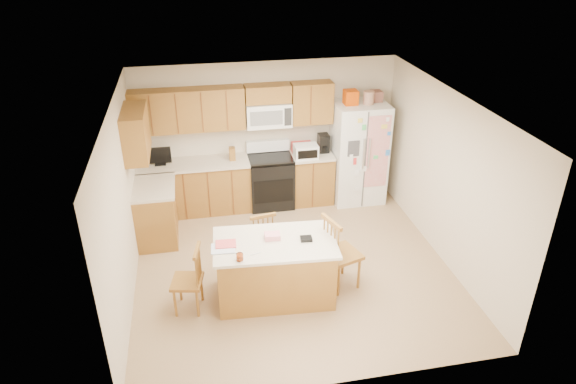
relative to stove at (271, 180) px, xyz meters
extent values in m
plane|color=tan|center=(0.00, -1.94, -0.47)|extent=(4.50, 4.50, 0.00)
cube|color=beige|center=(0.00, 0.31, 0.78)|extent=(4.50, 0.10, 2.50)
cube|color=beige|center=(0.00, -4.19, 0.78)|extent=(4.50, 0.10, 2.50)
cube|color=beige|center=(-2.25, -1.94, 0.78)|extent=(0.10, 4.50, 2.50)
cube|color=beige|center=(2.25, -1.94, 0.78)|extent=(0.10, 4.50, 2.50)
cube|color=white|center=(0.00, -1.94, 2.03)|extent=(4.50, 4.50, 0.04)
cube|color=olive|center=(-1.31, 0.01, -0.03)|extent=(1.87, 0.60, 0.88)
cube|color=olive|center=(0.74, 0.01, -0.03)|extent=(0.72, 0.60, 0.88)
cube|color=olive|center=(-1.95, -0.76, -0.03)|extent=(0.60, 0.95, 0.88)
cube|color=beige|center=(-1.31, 0.00, 0.43)|extent=(1.87, 0.64, 0.04)
cube|color=beige|center=(0.74, 0.00, 0.43)|extent=(0.72, 0.64, 0.04)
cube|color=beige|center=(-1.94, -0.76, 0.43)|extent=(0.64, 0.95, 0.04)
cube|color=olive|center=(-1.32, 0.15, 1.33)|extent=(1.85, 0.33, 0.70)
cube|color=olive|center=(0.75, 0.15, 1.33)|extent=(0.70, 0.33, 0.70)
cube|color=olive|center=(0.00, 0.15, 1.53)|extent=(0.76, 0.33, 0.29)
cube|color=olive|center=(-2.08, -0.76, 1.33)|extent=(0.33, 0.95, 0.70)
cube|color=brown|center=(-1.90, -0.02, 1.33)|extent=(0.02, 0.01, 0.66)
cube|color=brown|center=(-1.90, -0.29, -0.03)|extent=(0.02, 0.01, 0.84)
cube|color=brown|center=(-1.50, -0.02, 1.33)|extent=(0.02, 0.01, 0.66)
cube|color=brown|center=(-1.50, -0.29, -0.03)|extent=(0.02, 0.01, 0.84)
cube|color=brown|center=(-1.10, -0.02, 1.33)|extent=(0.02, 0.01, 0.66)
cube|color=brown|center=(-1.10, -0.29, -0.03)|extent=(0.02, 0.01, 0.84)
cube|color=brown|center=(-0.70, -0.02, 1.33)|extent=(0.01, 0.01, 0.66)
cube|color=brown|center=(-0.70, -0.29, -0.03)|extent=(0.01, 0.01, 0.84)
cube|color=brown|center=(0.70, -0.02, 1.33)|extent=(0.01, 0.01, 0.66)
cube|color=brown|center=(0.70, -0.29, -0.03)|extent=(0.01, 0.01, 0.84)
cube|color=white|center=(0.00, 0.12, 1.18)|extent=(0.76, 0.38, 0.40)
cube|color=slate|center=(-0.06, -0.07, 1.18)|extent=(0.54, 0.01, 0.24)
cube|color=#262626|center=(0.30, -0.07, 1.18)|extent=(0.12, 0.01, 0.30)
cube|color=olive|center=(-0.65, 0.01, 0.56)|extent=(0.10, 0.14, 0.22)
cube|color=black|center=(-1.85, 0.03, 0.46)|extent=(0.18, 0.12, 0.02)
cube|color=black|center=(-1.85, 0.03, 0.62)|extent=(0.38, 0.03, 0.28)
cube|color=red|center=(0.58, 0.09, 0.54)|extent=(0.35, 0.22, 0.18)
cube|color=white|center=(0.60, -0.14, 0.56)|extent=(0.40, 0.28, 0.23)
cube|color=black|center=(0.60, -0.28, 0.56)|extent=(0.34, 0.01, 0.15)
cube|color=black|center=(0.96, 0.06, 0.61)|extent=(0.18, 0.22, 0.32)
cylinder|color=black|center=(0.96, -0.01, 0.54)|extent=(0.12, 0.12, 0.12)
cube|color=black|center=(0.00, -0.01, -0.03)|extent=(0.76, 0.64, 0.88)
cube|color=black|center=(0.00, -0.33, -0.05)|extent=(0.68, 0.01, 0.42)
cube|color=black|center=(0.00, -0.01, 0.43)|extent=(0.76, 0.64, 0.03)
cube|color=white|center=(0.00, 0.25, 0.56)|extent=(0.76, 0.10, 0.20)
cube|color=white|center=(1.57, -0.06, 0.43)|extent=(0.90, 0.75, 1.80)
cube|color=#4C4C4C|center=(1.57, -0.44, 0.43)|extent=(0.02, 0.01, 1.75)
cube|color=silver|center=(1.52, -0.47, 0.58)|extent=(0.02, 0.03, 0.55)
cube|color=silver|center=(1.62, -0.47, 0.58)|extent=(0.02, 0.03, 0.55)
cube|color=#3F3F44|center=(1.35, -0.44, 0.68)|extent=(0.20, 0.01, 0.28)
cube|color=#D84C59|center=(1.77, -0.44, 0.58)|extent=(0.42, 0.01, 1.30)
cube|color=#CD4200|center=(1.37, -0.06, 1.45)|extent=(0.22, 0.22, 0.24)
cylinder|color=#AB7B62|center=(1.67, -0.11, 1.44)|extent=(0.18, 0.18, 0.22)
cube|color=brown|center=(1.85, 0.02, 1.42)|extent=(0.18, 0.20, 0.18)
cube|color=olive|center=(-0.36, -2.56, -0.06)|extent=(1.55, 0.94, 0.82)
cube|color=beige|center=(-0.36, -2.56, 0.37)|extent=(1.64, 1.03, 0.04)
cylinder|color=#CD4200|center=(-0.84, -2.88, 0.42)|extent=(0.08, 0.08, 0.06)
cylinder|color=white|center=(-0.84, -2.88, 0.43)|extent=(0.09, 0.09, 0.09)
cube|color=pink|center=(-0.38, -2.48, 0.42)|extent=(0.21, 0.16, 0.07)
cube|color=black|center=(0.05, -2.60, 0.41)|extent=(0.16, 0.13, 0.04)
cube|color=white|center=(-1.02, -2.61, 0.40)|extent=(0.32, 0.26, 0.01)
cube|color=#D84C4C|center=(-0.98, -2.53, 0.41)|extent=(0.27, 0.22, 0.01)
cylinder|color=white|center=(-0.64, -2.79, 0.40)|extent=(0.14, 0.04, 0.01)
cube|color=olive|center=(-1.51, -2.60, -0.05)|extent=(0.45, 0.47, 0.04)
cylinder|color=olive|center=(-1.62, -2.42, -0.27)|extent=(0.03, 0.03, 0.41)
cylinder|color=olive|center=(-1.68, -2.73, -0.27)|extent=(0.03, 0.03, 0.41)
cylinder|color=olive|center=(-1.34, -2.47, -0.27)|extent=(0.03, 0.03, 0.41)
cylinder|color=olive|center=(-1.40, -2.79, -0.27)|extent=(0.03, 0.03, 0.41)
cylinder|color=olive|center=(-1.32, -2.50, 0.20)|extent=(0.02, 0.02, 0.46)
cylinder|color=olive|center=(-1.34, -2.57, 0.20)|extent=(0.02, 0.02, 0.46)
cylinder|color=olive|center=(-1.35, -2.64, 0.20)|extent=(0.02, 0.02, 0.46)
cylinder|color=olive|center=(-1.37, -2.71, 0.20)|extent=(0.02, 0.02, 0.46)
cylinder|color=olive|center=(-1.38, -2.78, 0.20)|extent=(0.02, 0.02, 0.46)
cube|color=olive|center=(-1.35, -2.64, 0.43)|extent=(0.11, 0.38, 0.05)
cube|color=olive|center=(-0.45, -1.79, -0.05)|extent=(0.45, 0.44, 0.04)
cylinder|color=olive|center=(-0.31, -1.62, -0.27)|extent=(0.03, 0.03, 0.40)
cylinder|color=olive|center=(-0.63, -1.67, -0.27)|extent=(0.03, 0.03, 0.40)
cylinder|color=olive|center=(-0.27, -1.90, -0.27)|extent=(0.03, 0.03, 0.40)
cylinder|color=olive|center=(-0.58, -1.95, -0.27)|extent=(0.03, 0.03, 0.40)
cylinder|color=olive|center=(-0.28, -1.92, 0.19)|extent=(0.02, 0.02, 0.45)
cylinder|color=olive|center=(-0.35, -1.93, 0.19)|extent=(0.02, 0.02, 0.45)
cylinder|color=olive|center=(-0.42, -1.94, 0.19)|extent=(0.02, 0.02, 0.45)
cylinder|color=olive|center=(-0.49, -1.95, 0.19)|extent=(0.02, 0.02, 0.45)
cylinder|color=olive|center=(-0.56, -1.97, 0.19)|extent=(0.02, 0.02, 0.45)
cube|color=olive|center=(-0.42, -1.94, 0.42)|extent=(0.38, 0.10, 0.05)
cube|color=olive|center=(0.57, -2.49, 0.03)|extent=(0.57, 0.59, 0.05)
cylinder|color=olive|center=(0.79, -2.62, -0.23)|extent=(0.04, 0.04, 0.48)
cylinder|color=olive|center=(0.67, -2.26, -0.23)|extent=(0.04, 0.04, 0.48)
cylinder|color=olive|center=(0.47, -2.73, -0.23)|extent=(0.04, 0.04, 0.48)
cylinder|color=olive|center=(0.35, -2.37, -0.23)|extent=(0.04, 0.04, 0.48)
cylinder|color=olive|center=(0.44, -2.71, 0.32)|extent=(0.02, 0.02, 0.54)
cylinder|color=olive|center=(0.42, -2.63, 0.32)|extent=(0.02, 0.02, 0.54)
cylinder|color=olive|center=(0.39, -2.55, 0.32)|extent=(0.02, 0.02, 0.54)
cylinder|color=olive|center=(0.37, -2.47, 0.32)|extent=(0.02, 0.02, 0.54)
cylinder|color=olive|center=(0.34, -2.39, 0.32)|extent=(0.02, 0.02, 0.54)
cube|color=olive|center=(0.39, -2.55, 0.59)|extent=(0.18, 0.44, 0.06)
camera|label=1|loc=(-1.25, -8.04, 4.00)|focal=32.00mm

